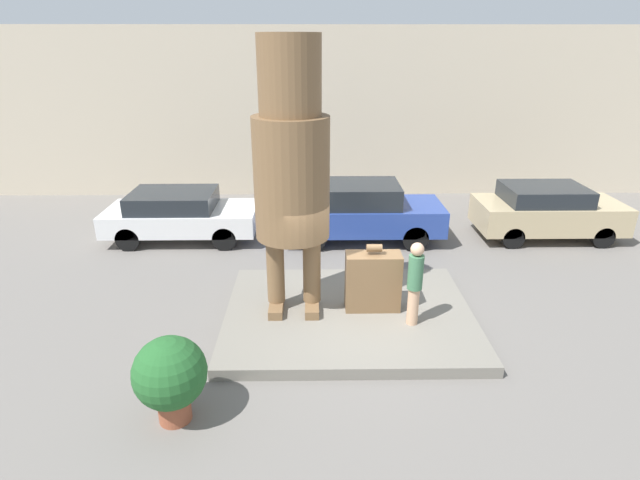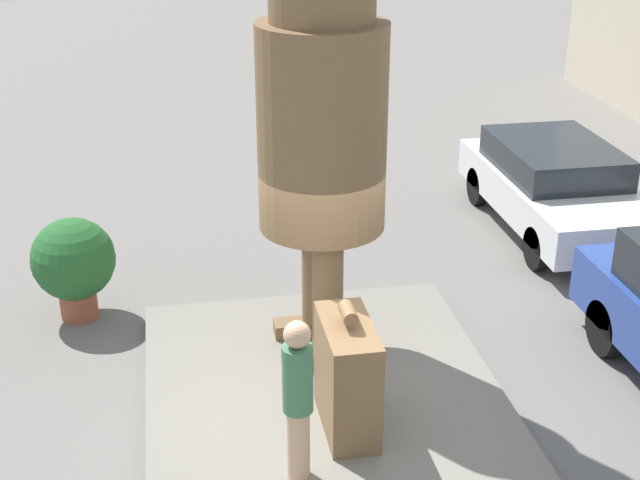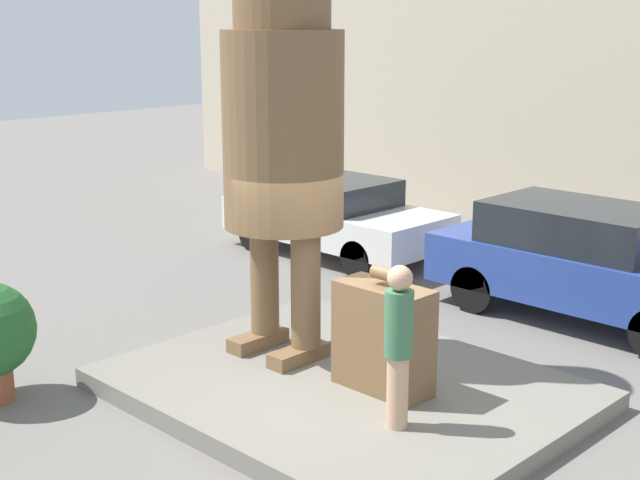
# 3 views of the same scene
# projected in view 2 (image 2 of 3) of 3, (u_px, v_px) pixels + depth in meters

# --- Properties ---
(ground_plane) EXTENTS (60.00, 60.00, 0.00)m
(ground_plane) POSITION_uv_depth(u_px,v_px,m) (327.00, 417.00, 9.95)
(ground_plane) COLOR slate
(pedestal) EXTENTS (5.06, 3.97, 0.23)m
(pedestal) POSITION_uv_depth(u_px,v_px,m) (327.00, 408.00, 9.90)
(pedestal) COLOR slate
(pedestal) RESTS_ON ground_plane
(statue_figure) EXTENTS (1.44, 1.44, 5.32)m
(statue_figure) POSITION_uv_depth(u_px,v_px,m) (322.00, 99.00, 9.61)
(statue_figure) COLOR brown
(statue_figure) RESTS_ON pedestal
(giant_suitcase) EXTENTS (1.12, 0.51, 1.43)m
(giant_suitcase) POSITION_uv_depth(u_px,v_px,m) (347.00, 376.00, 9.18)
(giant_suitcase) COLOR brown
(giant_suitcase) RESTS_ON pedestal
(tourist) EXTENTS (0.29, 0.29, 1.71)m
(tourist) POSITION_uv_depth(u_px,v_px,m) (298.00, 395.00, 8.30)
(tourist) COLOR tan
(tourist) RESTS_ON pedestal
(parked_car_white) EXTENTS (4.27, 1.89, 1.43)m
(parked_car_white) POSITION_uv_depth(u_px,v_px,m) (556.00, 185.00, 14.47)
(parked_car_white) COLOR silver
(parked_car_white) RESTS_ON ground_plane
(planter_pot) EXTENTS (1.10, 1.10, 1.41)m
(planter_pot) POSITION_uv_depth(u_px,v_px,m) (74.00, 262.00, 11.72)
(planter_pot) COLOR brown
(planter_pot) RESTS_ON ground_plane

